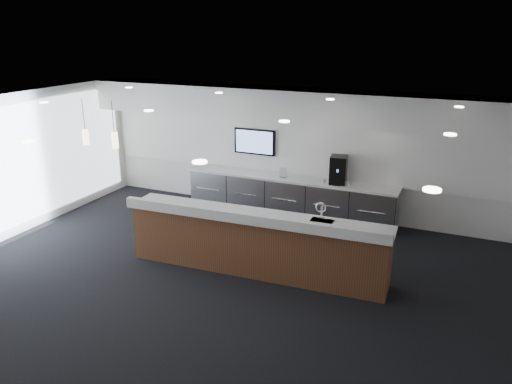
% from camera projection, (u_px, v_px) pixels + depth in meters
% --- Properties ---
extents(ground, '(10.00, 10.00, 0.00)m').
position_uv_depth(ground, '(217.00, 284.00, 8.75)').
color(ground, black).
rests_on(ground, ground).
extents(ceiling, '(10.00, 8.00, 0.02)m').
position_uv_depth(ceiling, '(212.00, 114.00, 7.79)').
color(ceiling, black).
rests_on(ceiling, back_wall).
extents(back_wall, '(10.00, 0.02, 3.00)m').
position_uv_depth(back_wall, '(295.00, 151.00, 11.75)').
color(back_wall, white).
rests_on(back_wall, ground).
extents(soffit_bulkhead, '(10.00, 0.90, 0.70)m').
position_uv_depth(soffit_bulkhead, '(290.00, 105.00, 10.99)').
color(soffit_bulkhead, white).
rests_on(soffit_bulkhead, back_wall).
extents(alcove_panel, '(9.80, 0.06, 1.40)m').
position_uv_depth(alcove_panel, '(295.00, 147.00, 11.69)').
color(alcove_panel, white).
rests_on(alcove_panel, back_wall).
extents(window_blinds_wall, '(0.04, 7.36, 2.55)m').
position_uv_depth(window_blinds_wall, '(0.00, 171.00, 10.16)').
color(window_blinds_wall, silver).
rests_on(window_blinds_wall, left_wall).
extents(back_credenza, '(5.06, 0.66, 0.95)m').
position_uv_depth(back_credenza, '(289.00, 196.00, 11.76)').
color(back_credenza, gray).
rests_on(back_credenza, ground).
extents(wall_tv, '(1.05, 0.08, 0.62)m').
position_uv_depth(wall_tv, '(255.00, 142.00, 12.00)').
color(wall_tv, black).
rests_on(wall_tv, back_wall).
extents(pendant_left, '(0.12, 0.12, 0.30)m').
position_uv_depth(pendant_left, '(124.00, 138.00, 9.64)').
color(pendant_left, '#FFF1C6').
rests_on(pendant_left, ceiling).
extents(pendant_right, '(0.12, 0.12, 0.30)m').
position_uv_depth(pendant_right, '(95.00, 135.00, 9.91)').
color(pendant_right, '#FFF1C6').
rests_on(pendant_right, ceiling).
extents(ceiling_can_lights, '(7.00, 5.00, 0.02)m').
position_uv_depth(ceiling_can_lights, '(212.00, 116.00, 7.80)').
color(ceiling_can_lights, white).
rests_on(ceiling_can_lights, ceiling).
extents(service_counter, '(4.88, 1.02, 1.49)m').
position_uv_depth(service_counter, '(256.00, 242.00, 9.03)').
color(service_counter, '#56361C').
rests_on(service_counter, ground).
extents(coffee_machine, '(0.41, 0.50, 0.63)m').
position_uv_depth(coffee_machine, '(338.00, 170.00, 11.08)').
color(coffee_machine, black).
rests_on(coffee_machine, back_credenza).
extents(info_sign_left, '(0.17, 0.03, 0.24)m').
position_uv_depth(info_sign_left, '(283.00, 172.00, 11.56)').
color(info_sign_left, silver).
rests_on(info_sign_left, back_credenza).
extents(info_sign_right, '(0.16, 0.03, 0.21)m').
position_uv_depth(info_sign_right, '(339.00, 180.00, 11.02)').
color(info_sign_right, silver).
rests_on(info_sign_right, back_credenza).
extents(cup_0, '(0.10, 0.10, 0.09)m').
position_uv_depth(cup_0, '(349.00, 184.00, 10.99)').
color(cup_0, white).
rests_on(cup_0, back_credenza).
extents(cup_1, '(0.14, 0.14, 0.09)m').
position_uv_depth(cup_1, '(342.00, 183.00, 11.04)').
color(cup_1, white).
rests_on(cup_1, back_credenza).
extents(cup_2, '(0.12, 0.12, 0.09)m').
position_uv_depth(cup_2, '(336.00, 182.00, 11.10)').
color(cup_2, white).
rests_on(cup_2, back_credenza).
extents(cup_3, '(0.13, 0.13, 0.09)m').
position_uv_depth(cup_3, '(330.00, 181.00, 11.15)').
color(cup_3, white).
rests_on(cup_3, back_credenza).
extents(cup_4, '(0.14, 0.14, 0.09)m').
position_uv_depth(cup_4, '(324.00, 181.00, 11.20)').
color(cup_4, white).
rests_on(cup_4, back_credenza).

